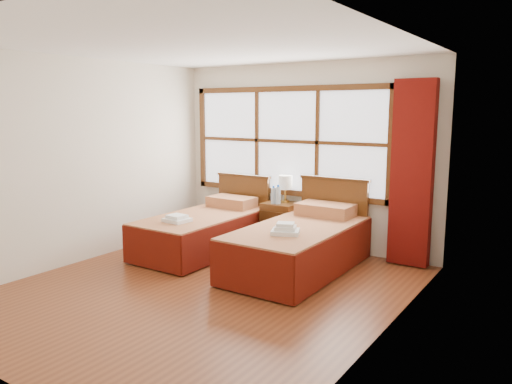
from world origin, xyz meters
The scene contains 15 objects.
floor centered at (0.00, 0.00, 0.00)m, with size 4.50×4.50×0.00m, color brown.
ceiling centered at (0.00, 0.00, 2.60)m, with size 4.50×4.50×0.00m, color white.
wall_back centered at (0.00, 2.25, 1.30)m, with size 4.00×4.00×0.00m, color silver.
wall_left centered at (-2.00, 0.00, 1.30)m, with size 4.50×4.50×0.00m, color silver.
wall_right centered at (2.00, 0.00, 1.30)m, with size 4.50×4.50×0.00m, color silver.
window centered at (-0.25, 2.21, 1.50)m, with size 3.16×0.06×1.56m.
curtain centered at (1.60, 2.11, 1.17)m, with size 0.50×0.16×2.30m, color #660F0A.
bed_left centered at (-0.96, 1.20, 0.30)m, with size 1.01×2.03×0.98m.
bed_right centered at (0.55, 1.20, 0.32)m, with size 1.07×2.09×1.04m.
nightstand centered at (-0.20, 1.99, 0.32)m, with size 0.48×0.47×0.64m.
towels_left centered at (-0.95, 0.64, 0.56)m, with size 0.33×0.29×0.09m.
towels_right centered at (0.60, 0.74, 0.61)m, with size 0.39×0.37×0.13m.
lamp centered at (-0.19, 2.10, 0.91)m, with size 0.20×0.20×0.38m.
bottle_near centered at (-0.27, 1.89, 0.75)m, with size 0.07×0.07×0.26m.
bottle_far centered at (-0.20, 1.90, 0.76)m, with size 0.07×0.07×0.28m.
Camera 1 is at (3.36, -4.03, 1.95)m, focal length 35.00 mm.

